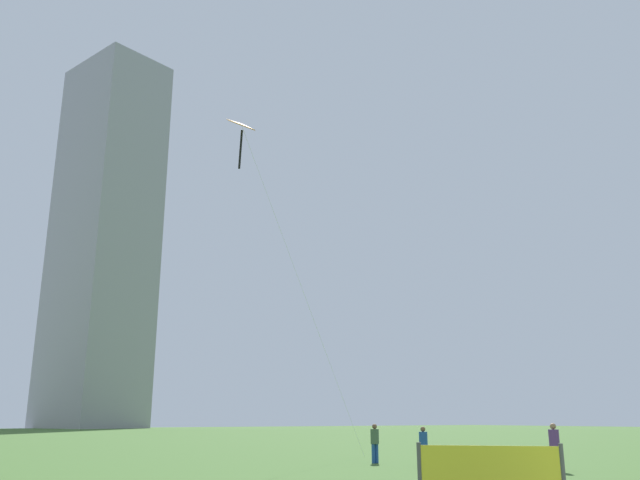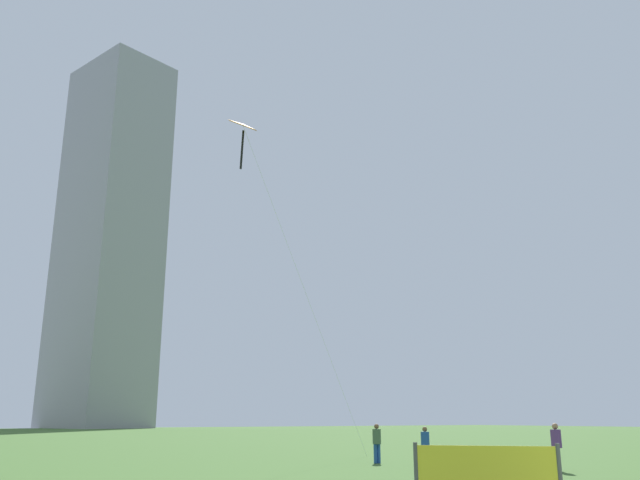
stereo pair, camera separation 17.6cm
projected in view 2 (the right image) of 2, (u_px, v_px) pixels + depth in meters
The scene contains 5 objects.
person_standing_1 at pixel (425, 443), 27.86m from camera, with size 0.36×0.36×1.62m.
person_standing_3 at pixel (556, 443), 25.25m from camera, with size 0.40×0.40×1.78m.
person_standing_5 at pixel (377, 440), 29.77m from camera, with size 0.38×0.38×1.72m.
kite_flying_2 at pixel (244, 130), 30.45m from camera, with size 10.49×4.70×15.58m.
distant_highrise_1 at pixel (110, 237), 143.06m from camera, with size 15.56×20.64×80.38m, color #939399.
Camera 2 is at (-9.88, -5.36, 1.97)m, focal length 36.78 mm.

